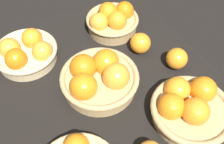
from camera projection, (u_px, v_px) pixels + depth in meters
The scene contains 7 objects.
market_tray at pixel (107, 88), 88.04cm from camera, with size 84.00×72.00×3.00cm, color black.
basket_center at pixel (99, 77), 83.13cm from camera, with size 24.94×24.94×11.27cm.
basket_near_right at pixel (112, 20), 100.71cm from camera, with size 19.99×19.99×10.95cm.
basket_far_right at pixel (26, 52), 90.90cm from camera, with size 21.84×21.84×9.82cm.
basket_near_left at pixel (189, 107), 76.70cm from camera, with size 23.80×23.80×10.89cm.
loose_orange_back_gap at pixel (140, 43), 94.13cm from camera, with size 7.40×7.40×7.40cm, color orange.
loose_orange_side_gap at pixel (177, 59), 89.54cm from camera, with size 7.30×7.30×7.30cm, color orange.
Camera 1 is at (-45.88, 23.89, 72.96)cm, focal length 42.70 mm.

